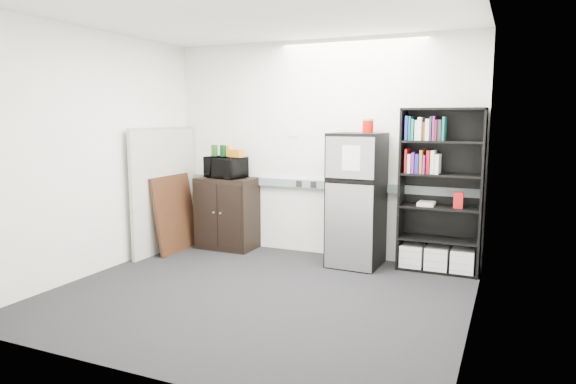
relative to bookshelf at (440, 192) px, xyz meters
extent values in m
plane|color=black|center=(-1.53, -1.57, -0.91)|extent=(4.00, 4.00, 0.00)
cube|color=white|center=(-1.53, 0.18, 0.44)|extent=(4.00, 0.02, 2.70)
cube|color=white|center=(0.47, -1.57, 0.44)|extent=(0.02, 3.50, 2.70)
cube|color=white|center=(-3.53, -1.57, 0.44)|extent=(0.02, 3.50, 2.70)
cube|color=white|center=(-1.53, -1.57, 1.79)|extent=(4.00, 3.50, 0.02)
cube|color=slate|center=(-1.53, 0.15, -0.01)|extent=(3.92, 0.05, 0.10)
cube|color=white|center=(-1.88, 0.18, 0.64)|extent=(0.14, 0.00, 0.10)
cube|color=black|center=(-0.44, -0.01, 0.01)|extent=(0.02, 0.34, 1.85)
cube|color=black|center=(0.44, -0.01, 0.01)|extent=(0.02, 0.34, 1.85)
cube|color=black|center=(0.00, 0.16, 0.01)|extent=(0.90, 0.02, 1.85)
cube|color=black|center=(0.00, -0.01, 0.92)|extent=(0.90, 0.34, 0.02)
cube|color=black|center=(0.00, -0.01, -0.89)|extent=(0.85, 0.32, 0.03)
cube|color=black|center=(0.00, -0.01, -0.54)|extent=(0.85, 0.32, 0.03)
cube|color=black|center=(0.00, -0.01, -0.17)|extent=(0.85, 0.32, 0.02)
cube|color=black|center=(0.00, -0.01, 0.20)|extent=(0.85, 0.32, 0.02)
cube|color=black|center=(0.00, -0.01, 0.57)|extent=(0.85, 0.32, 0.02)
cube|color=silver|center=(-0.28, -0.02, -0.76)|extent=(0.25, 0.30, 0.25)
cube|color=silver|center=(0.00, -0.02, -0.76)|extent=(0.25, 0.30, 0.25)
cube|color=silver|center=(0.28, -0.02, -0.76)|extent=(0.25, 0.30, 0.25)
cube|color=#A7A394|center=(-3.43, -0.49, -0.11)|extent=(0.05, 1.30, 1.60)
cube|color=#B2B2B7|center=(-3.43, -0.49, 0.70)|extent=(0.06, 1.30, 0.02)
cube|color=black|center=(-2.74, -0.06, -0.44)|extent=(0.76, 0.48, 0.95)
cube|color=black|center=(-2.92, -0.30, -0.44)|extent=(0.35, 0.01, 0.84)
cube|color=black|center=(-2.56, -0.30, -0.44)|extent=(0.35, 0.01, 0.84)
cylinder|color=#B2B2B7|center=(-2.79, -0.32, -0.39)|extent=(0.02, 0.02, 0.02)
cylinder|color=#B2B2B7|center=(-2.69, -0.32, -0.39)|extent=(0.02, 0.02, 0.02)
imported|color=black|center=(-2.74, -0.08, 0.18)|extent=(0.56, 0.43, 0.28)
cube|color=#205217|center=(-2.93, -0.05, 0.40)|extent=(0.07, 0.05, 0.15)
cube|color=black|center=(-2.80, -0.05, 0.40)|extent=(0.08, 0.07, 0.15)
cube|color=gold|center=(-2.70, -0.05, 0.39)|extent=(0.08, 0.07, 0.14)
cube|color=#C16B13|center=(-2.57, -0.10, 0.37)|extent=(0.19, 0.13, 0.10)
cube|color=black|center=(-0.93, -0.14, -0.14)|extent=(0.61, 0.61, 1.55)
cube|color=#B0B0B4|center=(-0.93, -0.44, 0.39)|extent=(0.56, 0.04, 0.46)
cube|color=#B0B0B4|center=(-0.93, -0.44, -0.40)|extent=(0.56, 0.04, 0.99)
cube|color=black|center=(-0.93, -0.45, 0.12)|extent=(0.56, 0.02, 0.03)
cube|color=white|center=(-0.91, -0.46, 0.39)|extent=(0.21, 0.01, 0.28)
cube|color=black|center=(-0.93, -0.14, 0.65)|extent=(0.61, 0.61, 0.02)
cylinder|color=#AA0E07|center=(-0.85, -0.02, 0.74)|extent=(0.13, 0.13, 0.16)
cylinder|color=gold|center=(-0.85, -0.02, 0.82)|extent=(0.13, 0.13, 0.02)
cube|color=black|center=(-3.30, -0.46, -0.41)|extent=(0.20, 0.78, 1.00)
cube|color=beige|center=(-3.27, -0.46, -0.41)|extent=(0.14, 0.66, 0.84)
camera|label=1|loc=(0.74, -5.91, 0.83)|focal=32.00mm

